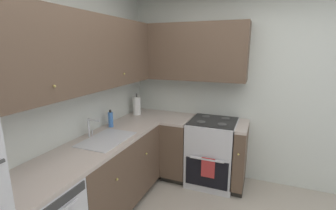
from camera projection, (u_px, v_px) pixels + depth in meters
name	position (u px, v px, depth m)	size (l,w,h in m)	color
wall_back	(48.00, 106.00, 2.24)	(3.61, 0.05, 2.63)	silver
wall_right	(248.00, 88.00, 3.25)	(0.05, 3.40, 2.63)	silver
lower_cabinets_back	(110.00, 175.00, 2.73)	(1.42, 0.62, 0.86)	brown
countertop_back	(108.00, 139.00, 2.63)	(2.62, 0.60, 0.04)	#B7A89E
lower_cabinets_right	(196.00, 151.00, 3.38)	(0.62, 1.11, 0.86)	brown
countertop_right	(197.00, 121.00, 3.28)	(0.60, 1.11, 0.03)	#B7A89E
oven_range	(212.00, 151.00, 3.31)	(0.68, 0.62, 1.04)	silver
upper_cabinets_back	(80.00, 53.00, 2.33)	(2.30, 0.34, 0.75)	brown
upper_cabinets_right	(186.00, 52.00, 3.27)	(0.32, 1.64, 0.75)	brown
sink	(107.00, 143.00, 2.57)	(0.60, 0.40, 0.10)	#B7B7BC
faucet	(91.00, 126.00, 2.62)	(0.07, 0.16, 0.21)	silver
soap_bottle	(111.00, 119.00, 2.96)	(0.06, 0.06, 0.22)	#3F72BF
paper_towel_roll	(137.00, 106.00, 3.52)	(0.11, 0.11, 0.32)	white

